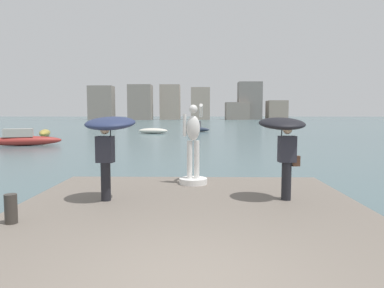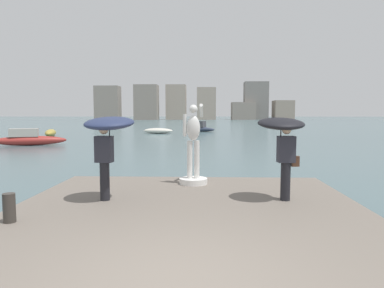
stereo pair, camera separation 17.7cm
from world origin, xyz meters
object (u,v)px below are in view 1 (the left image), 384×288
onlooker_right (284,135)px  mooring_bollard (11,209)px  onlooker_left (109,132)px  boat_near (23,139)px  boat_mid (153,131)px  statue_white_figure (193,155)px  boat_leftward (196,128)px  boat_far (45,133)px

onlooker_right → mooring_bollard: size_ratio=3.63×
onlooker_left → boat_near: bearing=121.3°
boat_near → boat_mid: boat_near is taller
onlooker_right → boat_near: size_ratio=0.38×
statue_white_figure → boat_leftward: bearing=90.3°
onlooker_left → onlooker_right: size_ratio=1.01×
onlooker_left → mooring_bollard: (-1.38, -1.73, -1.30)m
mooring_bollard → boat_mid: bearing=93.1°
boat_near → mooring_bollard: bearing=-64.1°
statue_white_figure → onlooker_left: size_ratio=1.15×
statue_white_figure → boat_far: (-15.59, 26.12, -0.87)m
onlooker_left → mooring_bollard: 2.57m
mooring_bollard → boat_near: size_ratio=0.10×
statue_white_figure → onlooker_left: 2.81m
boat_leftward → onlooker_left: bearing=-92.5°
statue_white_figure → boat_near: (-12.75, 15.92, -0.76)m
boat_leftward → boat_far: bearing=-146.3°
mooring_bollard → boat_leftward: (3.06, 40.07, -0.19)m
boat_mid → boat_leftward: size_ratio=0.93×
onlooker_right → mooring_bollard: bearing=-160.7°
statue_white_figure → boat_leftward: statue_white_figure is taller
onlooker_left → onlooker_right: onlooker_left is taller
onlooker_left → boat_near: (-10.88, 17.87, -1.50)m
statue_white_figure → mooring_bollard: (-3.25, -3.69, -0.56)m
statue_white_figure → onlooker_right: bearing=-41.0°
onlooker_left → boat_leftward: onlooker_left is taller
boat_far → onlooker_right: bearing=-57.7°
onlooker_right → mooring_bollard: 5.79m
onlooker_left → mooring_bollard: onlooker_left is taller
statue_white_figure → boat_far: bearing=120.8°
onlooker_left → boat_leftward: (1.68, 38.33, -1.49)m
statue_white_figure → boat_leftward: size_ratio=0.59×
boat_mid → boat_far: boat_far is taller
boat_near → boat_leftward: size_ratio=1.35×
mooring_bollard → boat_mid: mooring_bollard is taller
onlooker_right → boat_mid: (-7.26, 33.33, -1.59)m
boat_near → boat_far: (-2.84, 10.20, -0.11)m
mooring_bollard → boat_far: mooring_bollard is taller
onlooker_left → statue_white_figure: bearing=46.3°
boat_near → boat_leftward: (12.56, 20.46, 0.01)m
onlooker_left → onlooker_right: (3.96, 0.14, -0.06)m
boat_near → boat_mid: (7.59, 15.59, -0.15)m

